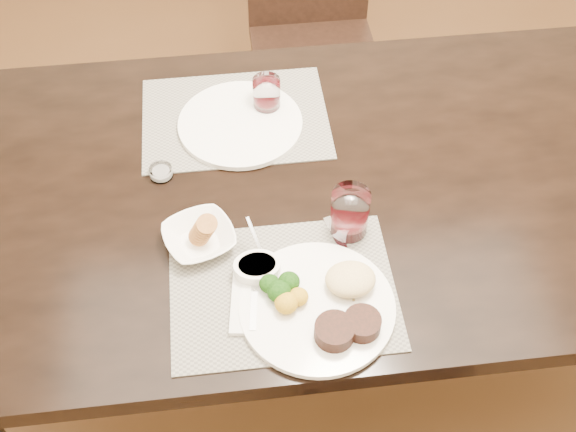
{
  "coord_description": "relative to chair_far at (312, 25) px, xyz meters",
  "views": [
    {
      "loc": [
        -0.33,
        -1.1,
        1.99
      ],
      "look_at": [
        -0.21,
        -0.15,
        0.82
      ],
      "focal_mm": 45.0,
      "sensor_mm": 36.0,
      "label": 1
    }
  ],
  "objects": [
    {
      "name": "ground_plane",
      "position": [
        0.0,
        -0.93,
        -0.5
      ],
      "size": [
        4.5,
        4.5,
        0.0
      ],
      "primitive_type": "plane",
      "color": "#482C17",
      "rests_on": "ground"
    },
    {
      "name": "steak_knife",
      "position": [
        -0.1,
        -1.22,
        0.26
      ],
      "size": [
        0.05,
        0.26,
        0.01
      ],
      "rotation": [
        0.0,
        0.0,
        0.23
      ],
      "color": "silver",
      "rests_on": "placemat_near"
    },
    {
      "name": "cracker_bowl",
      "position": [
        -0.4,
        -1.08,
        0.27
      ],
      "size": [
        0.19,
        0.19,
        0.07
      ],
      "rotation": [
        0.0,
        0.0,
        0.34
      ],
      "color": "white",
      "rests_on": "placemat_near"
    },
    {
      "name": "dinner_plate",
      "position": [
        -0.16,
        -1.28,
        0.27
      ],
      "size": [
        0.31,
        0.31,
        0.06
      ],
      "rotation": [
        0.0,
        0.0,
        0.32
      ],
      "color": "white",
      "rests_on": "placemat_near"
    },
    {
      "name": "dining_table",
      "position": [
        0.0,
        -0.93,
        0.16
      ],
      "size": [
        2.0,
        1.0,
        0.75
      ],
      "color": "black",
      "rests_on": "ground"
    },
    {
      "name": "placemat_far",
      "position": [
        -0.3,
        -0.7,
        0.25
      ],
      "size": [
        0.46,
        0.34,
        0.0
      ],
      "primitive_type": "cube",
      "color": "slate",
      "rests_on": "dining_table"
    },
    {
      "name": "wine_glass_far",
      "position": [
        -0.22,
        -0.68,
        0.29
      ],
      "size": [
        0.07,
        0.07,
        0.09
      ],
      "rotation": [
        0.0,
        0.0,
        0.32
      ],
      "color": "silver",
      "rests_on": "placemat_far"
    },
    {
      "name": "chair_far",
      "position": [
        0.0,
        0.0,
        0.0
      ],
      "size": [
        0.42,
        0.42,
        0.9
      ],
      "color": "black",
      "rests_on": "ground"
    },
    {
      "name": "far_plate",
      "position": [
        -0.29,
        -0.73,
        0.26
      ],
      "size": [
        0.31,
        0.31,
        0.01
      ],
      "primitive_type": "cylinder",
      "color": "white",
      "rests_on": "placemat_far"
    },
    {
      "name": "wine_glass_near",
      "position": [
        -0.08,
        -1.08,
        0.3
      ],
      "size": [
        0.08,
        0.08,
        0.11
      ],
      "rotation": [
        0.0,
        0.0,
        0.09
      ],
      "color": "silver",
      "rests_on": "placemat_near"
    },
    {
      "name": "placemat_near",
      "position": [
        -0.24,
        -1.22,
        0.25
      ],
      "size": [
        0.46,
        0.34,
        0.0
      ],
      "primitive_type": "cube",
      "color": "slate",
      "rests_on": "dining_table"
    },
    {
      "name": "sauce_ramekin",
      "position": [
        -0.29,
        -1.18,
        0.27
      ],
      "size": [
        0.1,
        0.15,
        0.08
      ],
      "rotation": [
        0.0,
        0.0,
        0.35
      ],
      "color": "white",
      "rests_on": "placemat_near"
    },
    {
      "name": "salt_cellar",
      "position": [
        -0.48,
        -0.87,
        0.26
      ],
      "size": [
        0.05,
        0.05,
        0.02
      ],
      "rotation": [
        0.0,
        0.0,
        -0.16
      ],
      "color": "silver",
      "rests_on": "dining_table"
    },
    {
      "name": "napkin_fork",
      "position": [
        -0.3,
        -1.25,
        0.26
      ],
      "size": [
        0.11,
        0.17,
        0.02
      ],
      "rotation": [
        0.0,
        0.0,
        -0.13
      ],
      "color": "white",
      "rests_on": "placemat_near"
    }
  ]
}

